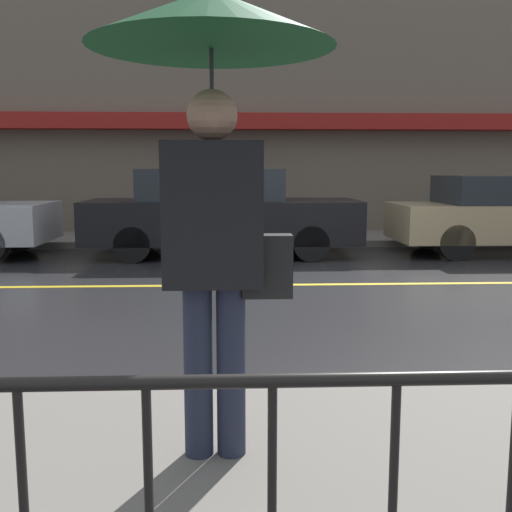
% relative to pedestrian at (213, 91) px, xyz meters
% --- Properties ---
extents(ground_plane, '(80.00, 80.00, 0.00)m').
position_rel_pedestrian_xyz_m(ground_plane, '(1.41, 5.03, -1.88)').
color(ground_plane, '#262628').
extents(sidewalk_far, '(28.00, 2.20, 0.13)m').
position_rel_pedestrian_xyz_m(sidewalk_far, '(1.41, 10.03, -1.82)').
color(sidewalk_far, slate).
rests_on(sidewalk_far, ground_plane).
extents(lane_marking, '(25.20, 0.12, 0.01)m').
position_rel_pedestrian_xyz_m(lane_marking, '(1.41, 5.03, -1.88)').
color(lane_marking, gold).
rests_on(lane_marking, ground_plane).
extents(building_storefront, '(28.00, 0.85, 5.44)m').
position_rel_pedestrian_xyz_m(building_storefront, '(1.41, 11.25, 0.83)').
color(building_storefront, '#706656').
rests_on(building_storefront, ground_plane).
extents(pedestrian, '(1.13, 1.13, 2.19)m').
position_rel_pedestrian_xyz_m(pedestrian, '(0.00, 0.00, 0.00)').
color(pedestrian, '#23283D').
rests_on(pedestrian, sidewalk_near).
extents(car_black, '(4.79, 1.73, 1.54)m').
position_rel_pedestrian_xyz_m(car_black, '(-0.10, 7.86, -1.10)').
color(car_black, black).
rests_on(car_black, ground_plane).
extents(car_tan, '(4.36, 1.72, 1.42)m').
position_rel_pedestrian_xyz_m(car_tan, '(5.21, 7.86, -1.15)').
color(car_tan, tan).
rests_on(car_tan, ground_plane).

